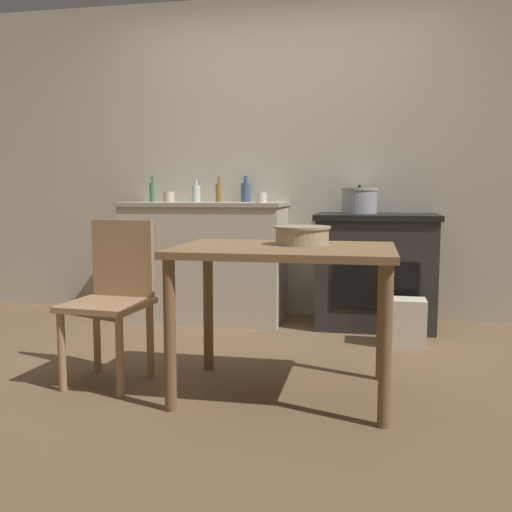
# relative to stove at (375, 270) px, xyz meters

# --- Properties ---
(ground_plane) EXTENTS (14.00, 14.00, 0.00)m
(ground_plane) POSITION_rel_stove_xyz_m (-0.76, -1.26, -0.43)
(ground_plane) COLOR brown
(wall_back) EXTENTS (8.00, 0.07, 2.55)m
(wall_back) POSITION_rel_stove_xyz_m (-0.76, 0.32, 0.85)
(wall_back) COLOR beige
(wall_back) RESTS_ON ground_plane
(counter_cabinet) EXTENTS (1.27, 0.61, 0.93)m
(counter_cabinet) POSITION_rel_stove_xyz_m (-1.32, -0.00, 0.04)
(counter_cabinet) COLOR beige
(counter_cabinet) RESTS_ON ground_plane
(stove) EXTENTS (0.89, 0.61, 0.85)m
(stove) POSITION_rel_stove_xyz_m (0.00, 0.00, 0.00)
(stove) COLOR #2D2B28
(stove) RESTS_ON ground_plane
(work_table) EXTENTS (1.06, 0.73, 0.75)m
(work_table) POSITION_rel_stove_xyz_m (-0.46, -1.58, 0.21)
(work_table) COLOR olive
(work_table) RESTS_ON ground_plane
(chair) EXTENTS (0.43, 0.43, 0.86)m
(chair) POSITION_rel_stove_xyz_m (-1.39, -1.53, 0.04)
(chair) COLOR #A87F56
(chair) RESTS_ON ground_plane
(flour_sack) EXTENTS (0.29, 0.20, 0.31)m
(flour_sack) POSITION_rel_stove_xyz_m (0.18, -0.52, -0.27)
(flour_sack) COLOR beige
(flour_sack) RESTS_ON ground_plane
(stock_pot) EXTENTS (0.28, 0.28, 0.22)m
(stock_pot) POSITION_rel_stove_xyz_m (-0.13, 0.09, 0.52)
(stock_pot) COLOR #A8A8AD
(stock_pot) RESTS_ON stove
(mixing_bowl_large) EXTENTS (0.29, 0.29, 0.09)m
(mixing_bowl_large) POSITION_rel_stove_xyz_m (-0.38, -1.46, 0.37)
(mixing_bowl_large) COLOR tan
(mixing_bowl_large) RESTS_ON work_table
(bottle_far_left) EXTENTS (0.07, 0.07, 0.18)m
(bottle_far_left) POSITION_rel_stove_xyz_m (-1.42, 0.07, 0.57)
(bottle_far_left) COLOR silver
(bottle_far_left) RESTS_ON counter_cabinet
(bottle_left) EXTENTS (0.08, 0.08, 0.21)m
(bottle_left) POSITION_rel_stove_xyz_m (-1.04, 0.20, 0.58)
(bottle_left) COLOR #3D5675
(bottle_left) RESTS_ON counter_cabinet
(bottle_mid_left) EXTENTS (0.06, 0.06, 0.20)m
(bottle_mid_left) POSITION_rel_stove_xyz_m (-1.23, 0.09, 0.58)
(bottle_mid_left) COLOR olive
(bottle_mid_left) RESTS_ON counter_cabinet
(bottle_center_left) EXTENTS (0.06, 0.06, 0.21)m
(bottle_center_left) POSITION_rel_stove_xyz_m (-1.79, 0.09, 0.58)
(bottle_center_left) COLOR #517F5B
(bottle_center_left) RESTS_ON counter_cabinet
(cup_center) EXTENTS (0.07, 0.07, 0.08)m
(cup_center) POSITION_rel_stove_xyz_m (-0.84, -0.15, 0.54)
(cup_center) COLOR silver
(cup_center) RESTS_ON counter_cabinet
(cup_center_right) EXTENTS (0.09, 0.09, 0.08)m
(cup_center_right) POSITION_rel_stove_xyz_m (-1.61, -0.03, 0.54)
(cup_center_right) COLOR beige
(cup_center_right) RESTS_ON counter_cabinet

